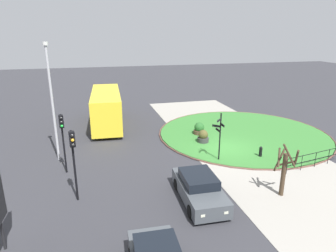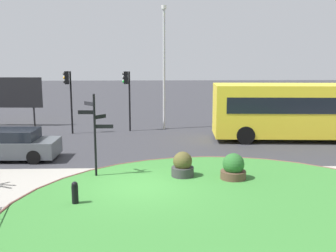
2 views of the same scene
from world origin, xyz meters
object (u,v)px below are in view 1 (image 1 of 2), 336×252
object	(u,v)px
car_near_lane	(199,188)
traffic_light_near	(62,131)
lamppost_tall	(52,100)
signpost_directional	(220,134)
street_tree_bare	(285,169)
bollard_foreground	(261,152)
traffic_light_far	(73,151)
bus_yellow	(106,108)
planter_near_signpost	(203,137)
planter_kerbside	(199,129)

from	to	relation	value
car_near_lane	traffic_light_near	size ratio (longest dim) A/B	1.17
car_near_lane	lamppost_tall	bearing A→B (deg)	-132.23
signpost_directional	street_tree_bare	distance (m)	5.28
bollard_foreground	car_near_lane	size ratio (longest dim) A/B	0.19
car_near_lane	traffic_light_far	world-z (taller)	traffic_light_far
traffic_light_near	lamppost_tall	world-z (taller)	lamppost_tall
bus_yellow	bollard_foreground	bearing A→B (deg)	-133.39
bollard_foreground	car_near_lane	world-z (taller)	car_near_lane
signpost_directional	lamppost_tall	distance (m)	11.23
bus_yellow	traffic_light_near	xyz separation A→B (m)	(-9.63, 3.09, 1.06)
street_tree_bare	traffic_light_far	bearing A→B (deg)	78.46
signpost_directional	lamppost_tall	size ratio (longest dim) A/B	0.43
traffic_light_far	lamppost_tall	size ratio (longest dim) A/B	0.49
bus_yellow	traffic_light_far	size ratio (longest dim) A/B	2.38
car_near_lane	traffic_light_far	bearing A→B (deg)	-101.72
car_near_lane	planter_near_signpost	bearing A→B (deg)	159.43
car_near_lane	planter_kerbside	size ratio (longest dim) A/B	4.02
car_near_lane	street_tree_bare	xyz separation A→B (m)	(-0.68, -4.49, 0.86)
car_near_lane	planter_kerbside	world-z (taller)	car_near_lane
signpost_directional	traffic_light_near	world-z (taller)	traffic_light_near
bus_yellow	lamppost_tall	bearing A→B (deg)	156.04
signpost_directional	bus_yellow	distance (m)	12.33
lamppost_tall	planter_kerbside	world-z (taller)	lamppost_tall
traffic_light_near	bollard_foreground	bearing A→B (deg)	77.48
traffic_light_near	planter_kerbside	size ratio (longest dim) A/B	3.42
signpost_directional	bus_yellow	bearing A→B (deg)	33.72
car_near_lane	traffic_light_near	xyz separation A→B (m)	(5.00, 6.89, 2.10)
signpost_directional	bollard_foreground	world-z (taller)	signpost_directional
lamppost_tall	traffic_light_near	bearing A→B (deg)	-164.22
bollard_foreground	planter_near_signpost	xyz separation A→B (m)	(3.70, 2.86, 0.06)
bollard_foreground	planter_near_signpost	bearing A→B (deg)	37.73
street_tree_bare	planter_kerbside	bearing A→B (deg)	4.63
bus_yellow	planter_kerbside	size ratio (longest dim) A/B	8.26
car_near_lane	traffic_light_near	bearing A→B (deg)	-124.01
signpost_directional	traffic_light_near	bearing A→B (deg)	86.42
bollard_foreground	traffic_light_far	world-z (taller)	traffic_light_far
traffic_light_near	street_tree_bare	bearing A→B (deg)	54.83
bus_yellow	planter_near_signpost	world-z (taller)	bus_yellow
bollard_foreground	traffic_light_far	bearing A→B (deg)	102.16
planter_kerbside	street_tree_bare	distance (m)	10.54
planter_kerbside	street_tree_bare	xyz separation A→B (m)	(-10.45, -0.85, 1.04)
planter_kerbside	street_tree_bare	world-z (taller)	street_tree_bare
signpost_directional	street_tree_bare	xyz separation A→B (m)	(-5.06, -1.46, -0.43)
traffic_light_far	bus_yellow	bearing A→B (deg)	159.30
lamppost_tall	car_near_lane	bearing A→B (deg)	-134.18
traffic_light_far	car_near_lane	bearing A→B (deg)	65.61
traffic_light_far	planter_kerbside	distance (m)	13.01
signpost_directional	street_tree_bare	world-z (taller)	signpost_directional
planter_near_signpost	planter_kerbside	distance (m)	1.99
bollard_foreground	planter_near_signpost	size ratio (longest dim) A/B	0.76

